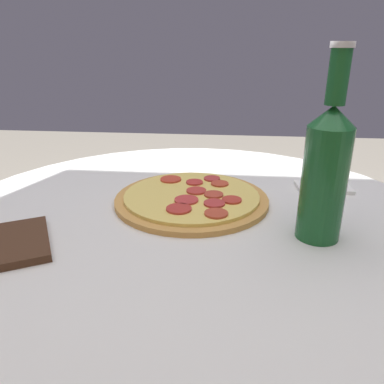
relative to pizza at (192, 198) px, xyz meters
name	(u,v)px	position (x,y,z in m)	size (l,w,h in m)	color
table	(189,296)	(0.00, 0.06, -0.18)	(0.90, 0.90, 0.77)	silver
pizza	(192,198)	(0.00, 0.00, 0.00)	(0.29, 0.29, 0.02)	#C68E47
beer_bottle	(326,169)	(-0.21, 0.12, 0.10)	(0.07, 0.07, 0.28)	#195628
napkin	(323,187)	(-0.26, -0.09, 0.00)	(0.11, 0.07, 0.01)	white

